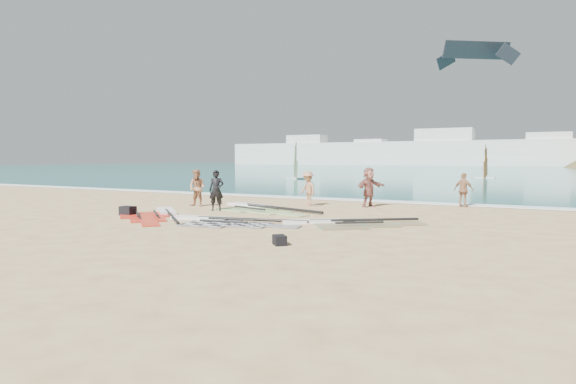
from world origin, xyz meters
The scene contains 18 objects.
ground centered at (0.00, 0.00, 0.00)m, with size 300.00×300.00×0.00m, color #CFB679.
sea centered at (0.00, 132.00, 0.00)m, with size 300.00×240.00×0.06m, color #0D6160.
surf_line centered at (0.00, 12.30, 0.00)m, with size 300.00×1.20×0.04m, color white.
far_town centered at (-15.72, 150.00, 4.49)m, with size 160.00×8.00×12.00m.
rig_grey centered at (-0.14, 1.29, 0.05)m, with size 5.51×2.63×0.20m.
rig_green centered at (-1.46, 5.85, 0.05)m, with size 6.01×3.46×0.20m.
rig_orange centered at (3.95, 2.90, 0.05)m, with size 4.82×3.80×0.20m.
rig_red centered at (-3.71, 1.75, 0.05)m, with size 4.64×4.89×0.20m.
gear_bag_near centered at (-4.88, 1.30, 0.19)m, with size 0.59×0.43×0.38m, color black.
gear_bag_far centered at (3.98, -1.66, 0.13)m, with size 0.45×0.31×0.27m, color black.
person_wetsuit centered at (-2.76, 4.51, 0.91)m, with size 0.67×0.44×1.83m, color black.
beachgoer_left centered at (-4.73, 5.58, 0.91)m, with size 0.88×0.69×1.81m, color #AF7753.
beachgoer_mid centered at (-0.11, 8.43, 0.86)m, with size 1.11×0.64×1.71m, color tan.
beachgoer_back centered at (6.77, 11.40, 0.83)m, with size 0.97×0.40×1.66m, color #AF7953.
beachgoer_right centered at (2.71, 9.37, 0.96)m, with size 1.78×0.57×1.92m, color #A36055.
windsurfer_left centered at (-14.50, 34.68, 1.24)m, with size 2.25×2.31×4.17m.
windsurfer_centre centered at (3.80, 47.79, 1.19)m, with size 2.21×2.67×3.98m.
kitesurf_kite centered at (3.59, 38.92, 12.91)m, with size 6.66×4.99×2.57m.
Camera 1 is at (10.33, -12.87, 2.34)m, focal length 30.00 mm.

